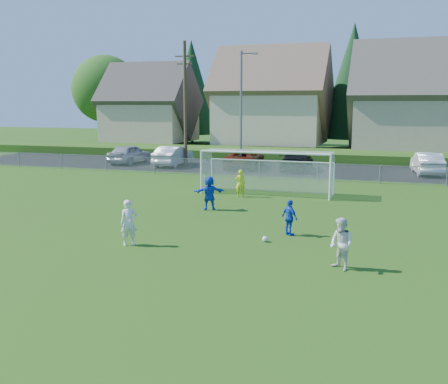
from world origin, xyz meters
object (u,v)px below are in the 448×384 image
at_px(player_blue_a, 290,218).
at_px(player_blue_b, 209,193).
at_px(soccer_ball, 265,239).
at_px(goalkeeper, 240,183).
at_px(car_b, 173,156).
at_px(car_d, 297,161).
at_px(car_f, 427,163).
at_px(player_white_b, 341,244).
at_px(player_white_a, 129,223).
at_px(car_a, 130,154).
at_px(car_c, 244,159).
at_px(soccer_goal, 268,165).

xyz_separation_m(player_blue_a, player_blue_b, (-4.66, 3.70, 0.13)).
relative_size(soccer_ball, goalkeeper, 0.15).
distance_m(car_b, car_d, 10.22).
distance_m(soccer_ball, car_d, 21.37).
bearing_deg(car_f, goalkeeper, 44.85).
relative_size(player_white_b, car_f, 0.34).
distance_m(player_white_a, player_blue_a, 6.21).
relative_size(goalkeeper, car_a, 0.31).
bearing_deg(player_blue_b, player_white_a, 58.50).
xyz_separation_m(player_blue_b, car_b, (-8.89, 16.04, -0.02)).
bearing_deg(goalkeeper, car_a, -61.15).
xyz_separation_m(soccer_ball, player_white_b, (3.02, -2.49, 0.71)).
relative_size(player_blue_b, car_c, 0.31).
bearing_deg(car_b, car_f, -177.53).
xyz_separation_m(goalkeeper, car_c, (-3.31, 12.50, 0.00)).
bearing_deg(player_white_b, soccer_goal, 156.08).
relative_size(player_blue_b, goalkeeper, 1.11).
bearing_deg(car_a, soccer_ball, 132.83).
bearing_deg(car_b, player_blue_b, 118.86).
bearing_deg(car_b, soccer_goal, 134.45).
distance_m(soccer_ball, player_white_a, 5.08).
distance_m(player_white_b, car_f, 24.66).
bearing_deg(player_white_a, car_a, 78.16).
bearing_deg(goalkeeper, player_blue_a, 100.75).
xyz_separation_m(player_white_b, car_a, (-20.13, 23.89, -0.00)).
relative_size(player_white_a, goalkeeper, 1.11).
height_order(player_blue_a, car_a, car_a).
relative_size(player_white_a, car_d, 0.33).
height_order(player_blue_b, soccer_goal, soccer_goal).
height_order(car_a, car_c, car_a).
bearing_deg(car_c, soccer_ball, 102.80).
relative_size(player_blue_a, car_c, 0.26).
distance_m(player_blue_b, car_a, 21.03).
distance_m(soccer_ball, soccer_goal, 10.71).
xyz_separation_m(player_blue_a, car_a, (-17.78, 20.13, 0.11)).
bearing_deg(car_a, player_blue_b, 132.79).
xyz_separation_m(player_white_b, player_blue_a, (-2.35, 3.75, -0.11)).
height_order(goalkeeper, car_b, car_b).
height_order(goalkeeper, car_f, car_f).
bearing_deg(car_d, player_blue_b, 83.77).
distance_m(player_white_b, car_a, 31.24).
xyz_separation_m(car_a, car_d, (14.45, -0.20, -0.09)).
height_order(player_white_b, car_c, player_white_b).
height_order(car_c, car_d, car_c).
relative_size(goalkeeper, car_c, 0.28).
bearing_deg(player_blue_b, soccer_goal, -133.03).
relative_size(player_white_b, player_blue_b, 0.99).
bearing_deg(car_d, car_a, -2.32).
height_order(player_blue_a, car_b, car_b).
bearing_deg(player_blue_a, player_white_a, 69.00).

